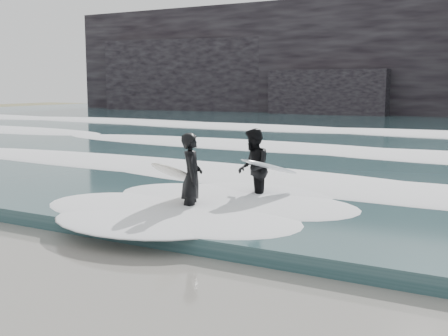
{
  "coord_description": "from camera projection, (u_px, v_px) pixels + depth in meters",
  "views": [
    {
      "loc": [
        7.29,
        -4.47,
        2.77
      ],
      "look_at": [
        1.54,
        5.9,
        1.0
      ],
      "focal_mm": 45.0,
      "sensor_mm": 36.0,
      "label": 1
    }
  ],
  "objects": [
    {
      "name": "sea",
      "position": [
        392.0,
        130.0,
        32.84
      ],
      "size": [
        90.0,
        52.0,
        0.3
      ],
      "primitive_type": "cube",
      "color": "#2A484C",
      "rests_on": "ground"
    },
    {
      "name": "headland",
      "position": [
        440.0,
        58.0,
        46.83
      ],
      "size": [
        70.0,
        9.0,
        10.0
      ],
      "primitive_type": "cube",
      "color": "black",
      "rests_on": "ground"
    },
    {
      "name": "foam_near",
      "position": [
        230.0,
        171.0,
        15.5
      ],
      "size": [
        60.0,
        3.2,
        0.2
      ],
      "primitive_type": "ellipsoid",
      "color": "white",
      "rests_on": "sea"
    },
    {
      "name": "foam_mid",
      "position": [
        316.0,
        146.0,
        21.55
      ],
      "size": [
        60.0,
        4.0,
        0.24
      ],
      "primitive_type": "ellipsoid",
      "color": "white",
      "rests_on": "sea"
    },
    {
      "name": "foam_far",
      "position": [
        375.0,
        129.0,
        29.33
      ],
      "size": [
        60.0,
        4.8,
        0.3
      ],
      "primitive_type": "ellipsoid",
      "color": "white",
      "rests_on": "sea"
    },
    {
      "name": "surfer_left",
      "position": [
        189.0,
        177.0,
        11.44
      ],
      "size": [
        1.16,
        2.04,
        1.8
      ],
      "color": "black",
      "rests_on": "ground"
    },
    {
      "name": "surfer_right",
      "position": [
        254.0,
        168.0,
        12.59
      ],
      "size": [
        1.42,
        1.93,
        1.8
      ],
      "color": "black",
      "rests_on": "ground"
    }
  ]
}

